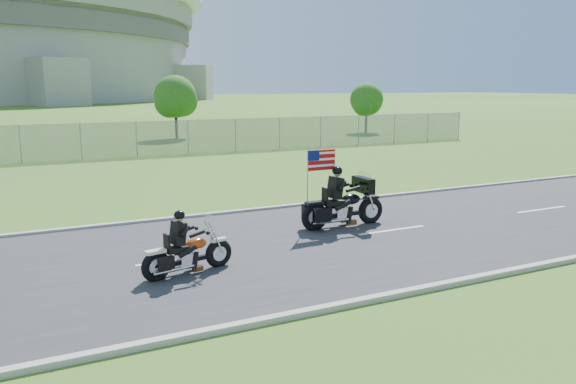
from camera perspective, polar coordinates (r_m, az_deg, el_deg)
name	(u,v)px	position (r m, az deg, el deg)	size (l,w,h in m)	color
ground	(261,250)	(14.09, -2.71, -5.90)	(420.00, 420.00, 0.00)	#2B5C1C
road	(261,249)	(14.08, -2.72, -5.82)	(120.00, 8.00, 0.04)	#28282B
curb_north	(210,215)	(17.74, -7.96, -2.30)	(120.00, 0.18, 0.12)	#9E9B93
curb_south	(349,304)	(10.69, 6.17, -11.25)	(120.00, 0.18, 0.12)	#9E9B93
fence	(20,144)	(32.52, -25.56, 4.42)	(60.00, 0.03, 2.00)	gray
tree_fence_near	(176,99)	(43.93, -11.33, 9.25)	(3.52, 3.28, 4.75)	#382316
tree_fence_far	(367,101)	(48.84, 8.00, 9.11)	(3.08, 2.87, 4.20)	#382316
motorcycle_lead	(187,254)	(12.34, -10.25, -6.25)	(2.15, 0.82, 1.46)	black
motorcycle_follow	(343,207)	(16.14, 5.61, -1.50)	(2.69, 0.88, 2.25)	black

